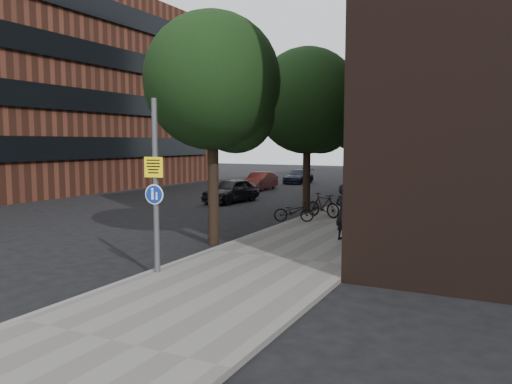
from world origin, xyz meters
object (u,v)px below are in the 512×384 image
Objects in this scene: pedestrian at (344,212)px; parked_car_near at (231,190)px; parked_bike_facade_near at (387,216)px; signpost at (156,186)px.

parked_car_near is at bearing -18.61° from pedestrian.
pedestrian is at bearing 147.05° from parked_bike_facade_near.
signpost reaches higher than parked_car_near.
pedestrian is 0.98× the size of parked_bike_facade_near.
signpost is 1.10× the size of parked_car_near.
pedestrian is at bearing -36.05° from parked_car_near.
signpost is at bearing 139.80° from parked_bike_facade_near.
parked_bike_facade_near is (0.82, 2.87, -0.43)m from pedestrian.
signpost is 6.84m from pedestrian.
signpost is 2.30× the size of pedestrian.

